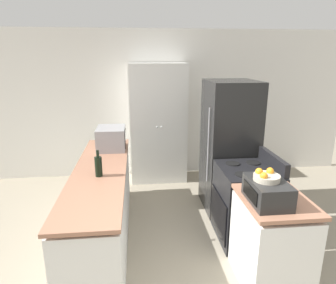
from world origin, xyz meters
TOP-DOWN VIEW (x-y plane):
  - wall_back at (0.00, 3.47)m, footprint 7.00×0.06m
  - counter_left at (-0.84, 1.38)m, footprint 0.60×2.57m
  - counter_right at (0.84, 0.47)m, footprint 0.60×0.74m
  - pantry_cabinet at (-0.04, 3.17)m, footprint 0.96×0.54m
  - stove at (0.86, 1.23)m, footprint 0.66×0.73m
  - refrigerator at (0.87, 2.02)m, footprint 0.69×0.78m
  - microwave at (-0.76, 2.18)m, footprint 0.39×0.47m
  - wine_bottle at (-0.83, 1.18)m, footprint 0.08×0.08m
  - toaster_oven at (0.72, 0.41)m, footprint 0.31×0.45m
  - fruit_bowl at (0.71, 0.43)m, footprint 0.23×0.23m

SIDE VIEW (x-z plane):
  - counter_right at x=0.84m, z-range -0.02..0.88m
  - counter_left at x=-0.84m, z-range -0.02..0.88m
  - stove at x=0.86m, z-range -0.07..0.98m
  - refrigerator at x=0.87m, z-range 0.00..1.84m
  - toaster_oven at x=0.72m, z-range 0.89..1.10m
  - wine_bottle at x=-0.83m, z-range 0.86..1.16m
  - pantry_cabinet at x=-0.04m, z-range 0.00..2.04m
  - microwave at x=-0.76m, z-range 0.89..1.20m
  - fruit_bowl at x=0.71m, z-range 1.09..1.18m
  - wall_back at x=0.00m, z-range 0.00..2.60m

